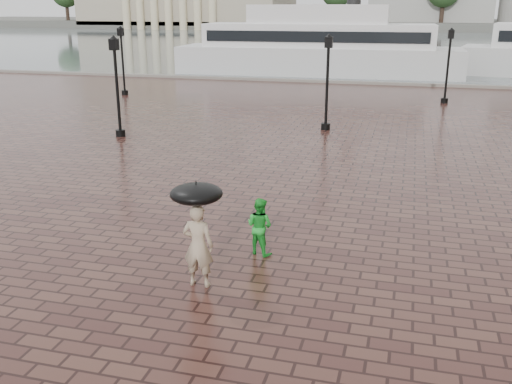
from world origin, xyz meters
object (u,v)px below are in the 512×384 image
at_px(street_lamps, 256,71).
at_px(ferry_near, 318,46).
at_px(adult_pedestrian, 198,246).
at_px(child_pedestrian, 260,226).

height_order(street_lamps, ferry_near, ferry_near).
bearing_deg(street_lamps, adult_pedestrian, -78.25).
relative_size(child_pedestrian, ferry_near, 0.06).
distance_m(street_lamps, ferry_near, 20.26).
relative_size(street_lamps, ferry_near, 0.86).
bearing_deg(child_pedestrian, adult_pedestrian, 87.85).
height_order(street_lamps, adult_pedestrian, street_lamps).
distance_m(child_pedestrian, ferry_near, 39.24).
bearing_deg(ferry_near, child_pedestrian, -84.41).
bearing_deg(ferry_near, adult_pedestrian, -85.91).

